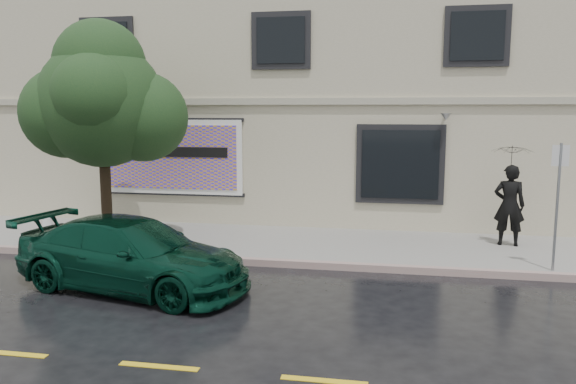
% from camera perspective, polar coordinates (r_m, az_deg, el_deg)
% --- Properties ---
extents(ground, '(90.00, 90.00, 0.00)m').
position_cam_1_polar(ground, '(11.05, -5.69, -9.48)').
color(ground, black).
rests_on(ground, ground).
extents(sidewalk, '(20.00, 3.50, 0.15)m').
position_cam_1_polar(sidewalk, '(14.06, -2.02, -5.23)').
color(sidewalk, gray).
rests_on(sidewalk, ground).
extents(curb, '(20.00, 0.18, 0.16)m').
position_cam_1_polar(curb, '(12.41, -3.77, -7.09)').
color(curb, gray).
rests_on(curb, ground).
extents(road_marking, '(19.00, 0.12, 0.01)m').
position_cam_1_polar(road_marking, '(7.97, -12.97, -16.88)').
color(road_marking, gold).
rests_on(road_marking, ground).
extents(building, '(20.00, 8.12, 7.00)m').
position_cam_1_polar(building, '(19.32, 1.63, 8.72)').
color(building, '#BCB197').
rests_on(building, ground).
extents(billboard, '(4.30, 0.16, 2.20)m').
position_cam_1_polar(billboard, '(16.28, -11.87, 3.52)').
color(billboard, white).
rests_on(billboard, ground).
extents(car, '(4.95, 2.99, 1.35)m').
position_cam_1_polar(car, '(11.04, -15.56, -6.12)').
color(car, '#072F21').
rests_on(car, ground).
extents(pedestrian, '(0.77, 0.56, 1.95)m').
position_cam_1_polar(pedestrian, '(14.37, 21.56, -1.25)').
color(pedestrian, black).
rests_on(pedestrian, sidewalk).
extents(umbrella, '(1.11, 1.11, 0.73)m').
position_cam_1_polar(umbrella, '(14.22, 21.85, 4.07)').
color(umbrella, black).
rests_on(umbrella, pedestrian).
extents(street_tree, '(2.95, 2.95, 4.83)m').
position_cam_1_polar(street_tree, '(14.01, -18.39, 8.40)').
color(street_tree, black).
rests_on(street_tree, sidewalk).
extents(fire_hydrant, '(0.32, 0.30, 0.77)m').
position_cam_1_polar(fire_hydrant, '(14.63, -23.20, -3.57)').
color(fire_hydrant, white).
rests_on(fire_hydrant, sidewalk).
extents(sign_pole, '(0.32, 0.06, 2.58)m').
position_cam_1_polar(sign_pole, '(12.36, 25.72, -0.27)').
color(sign_pole, gray).
rests_on(sign_pole, sidewalk).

